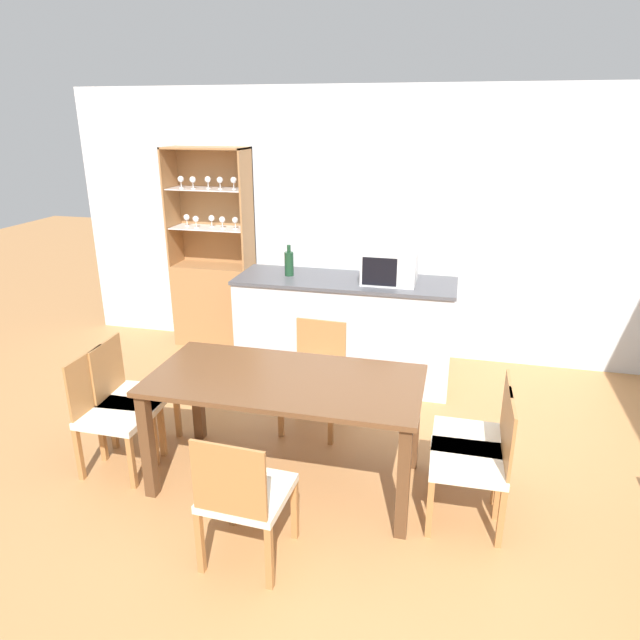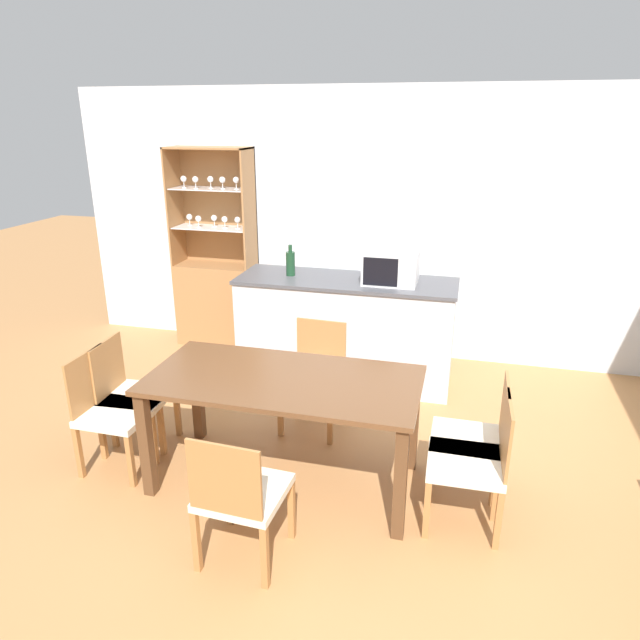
% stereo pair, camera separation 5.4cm
% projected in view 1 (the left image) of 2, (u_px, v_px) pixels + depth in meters
% --- Properties ---
extents(ground_plane, '(18.00, 18.00, 0.00)m').
position_uv_depth(ground_plane, '(354.00, 517.00, 3.44)').
color(ground_plane, '#B27A47').
extents(wall_back, '(6.80, 0.06, 2.55)m').
position_uv_depth(wall_back, '(408.00, 228.00, 5.41)').
color(wall_back, silver).
rests_on(wall_back, ground_plane).
extents(kitchen_counter, '(1.91, 0.64, 0.94)m').
position_uv_depth(kitchen_counter, '(344.00, 330.00, 5.11)').
color(kitchen_counter, silver).
rests_on(kitchen_counter, ground_plane).
extents(display_cabinet, '(0.81, 0.35, 2.00)m').
position_uv_depth(display_cabinet, '(215.00, 289.00, 5.90)').
color(display_cabinet, '#A37042').
rests_on(display_cabinet, ground_plane).
extents(dining_table, '(1.70, 0.83, 0.75)m').
position_uv_depth(dining_table, '(285.00, 393.00, 3.57)').
color(dining_table, brown).
rests_on(dining_table, ground_plane).
extents(dining_chair_head_near, '(0.45, 0.45, 0.81)m').
position_uv_depth(dining_chair_head_near, '(244.00, 495.00, 2.97)').
color(dining_chair_head_near, beige).
rests_on(dining_chair_head_near, ground_plane).
extents(dining_chair_side_right_near, '(0.44, 0.44, 0.81)m').
position_uv_depth(dining_chair_side_right_near, '(476.00, 461.00, 3.27)').
color(dining_chair_side_right_near, beige).
rests_on(dining_chair_side_right_near, ground_plane).
extents(dining_chair_head_far, '(0.45, 0.45, 0.81)m').
position_uv_depth(dining_chair_head_far, '(315.00, 376.00, 4.33)').
color(dining_chair_head_far, beige).
rests_on(dining_chair_head_far, ground_plane).
extents(dining_chair_side_left_far, '(0.46, 0.46, 0.81)m').
position_uv_depth(dining_chair_side_left_far, '(132.00, 396.00, 4.03)').
color(dining_chair_side_left_far, beige).
rests_on(dining_chair_side_left_far, ground_plane).
extents(dining_chair_side_right_far, '(0.43, 0.43, 0.81)m').
position_uv_depth(dining_chair_side_right_far, '(475.00, 438.00, 3.50)').
color(dining_chair_side_right_far, beige).
rests_on(dining_chair_side_right_far, ground_plane).
extents(dining_chair_side_left_near, '(0.43, 0.43, 0.81)m').
position_uv_depth(dining_chair_side_left_near, '(112.00, 413.00, 3.80)').
color(dining_chair_side_left_near, beige).
rests_on(dining_chair_side_left_near, ground_plane).
extents(microwave, '(0.45, 0.40, 0.27)m').
position_uv_depth(microwave, '(390.00, 266.00, 4.83)').
color(microwave, silver).
rests_on(microwave, kitchen_counter).
extents(wine_bottle, '(0.08, 0.08, 0.27)m').
position_uv_depth(wine_bottle, '(289.00, 263.00, 5.03)').
color(wine_bottle, '#193D23').
rests_on(wine_bottle, kitchen_counter).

